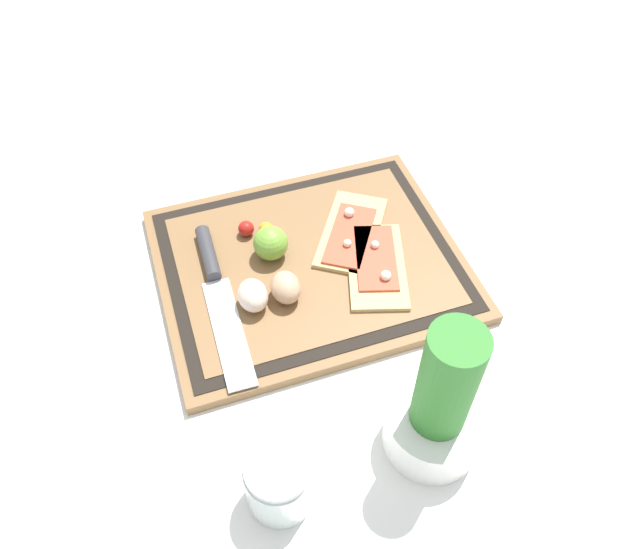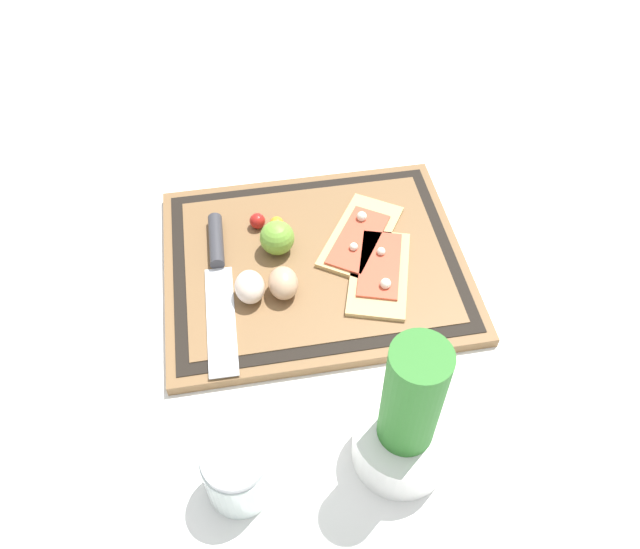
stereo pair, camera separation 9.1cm
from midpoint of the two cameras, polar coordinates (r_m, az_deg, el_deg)
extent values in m
plane|color=white|center=(0.96, -3.59, 0.47)|extent=(6.00, 6.00, 0.00)
cube|color=brown|center=(0.96, -3.61, 0.80)|extent=(0.45, 0.38, 0.02)
cube|color=black|center=(0.95, -3.64, 1.16)|extent=(0.43, 0.35, 0.00)
cube|color=brown|center=(0.95, -3.64, 1.22)|extent=(0.39, 0.31, 0.00)
cube|color=tan|center=(0.98, 0.25, 3.76)|extent=(0.16, 0.19, 0.01)
cube|color=#D14C33|center=(0.97, 0.07, 3.46)|extent=(0.12, 0.14, 0.00)
sphere|color=silver|center=(0.99, 0.08, 5.55)|extent=(0.02, 0.02, 0.02)
sphere|color=silver|center=(0.95, -0.25, 2.81)|extent=(0.01, 0.01, 0.01)
cube|color=tan|center=(0.93, 2.42, 0.61)|extent=(0.13, 0.18, 0.01)
cube|color=#D14C33|center=(0.94, 2.39, 1.41)|extent=(0.09, 0.14, 0.00)
sphere|color=silver|center=(0.91, 3.21, -0.27)|extent=(0.02, 0.02, 0.02)
sphere|color=silver|center=(0.95, 2.34, 2.59)|extent=(0.01, 0.01, 0.01)
cube|color=silver|center=(0.88, -11.31, -5.34)|extent=(0.04, 0.19, 0.00)
cylinder|color=#38383D|center=(0.96, -12.87, 1.78)|extent=(0.02, 0.10, 0.02)
ellipsoid|color=tan|center=(0.89, -6.08, -1.36)|extent=(0.04, 0.05, 0.04)
ellipsoid|color=beige|center=(0.89, -9.08, -2.08)|extent=(0.04, 0.05, 0.04)
sphere|color=#70A838|center=(0.94, -7.30, 2.70)|extent=(0.05, 0.05, 0.05)
sphere|color=red|center=(0.99, -9.40, 4.02)|extent=(0.02, 0.02, 0.02)
sphere|color=gold|center=(0.98, -7.61, 4.01)|extent=(0.02, 0.02, 0.02)
cylinder|color=white|center=(0.78, 6.94, -14.02)|extent=(0.12, 0.12, 0.07)
cylinder|color=#2D7528|center=(0.70, 7.70, -10.57)|extent=(0.07, 0.07, 0.19)
cylinder|color=silver|center=(0.75, -7.37, -18.68)|extent=(0.08, 0.08, 0.08)
cylinder|color=#D16023|center=(0.77, -7.20, -19.29)|extent=(0.07, 0.07, 0.03)
cylinder|color=silver|center=(0.71, -7.73, -17.43)|extent=(0.07, 0.07, 0.01)
camera|label=1|loc=(0.05, -92.87, -3.45)|focal=35.00mm
camera|label=2|loc=(0.05, 87.13, 3.45)|focal=35.00mm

